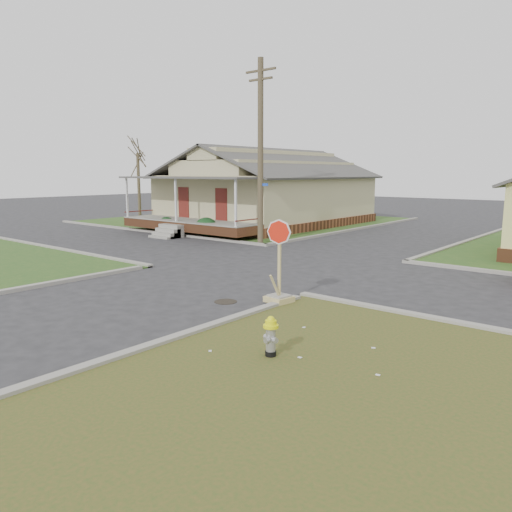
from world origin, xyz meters
The scene contains 12 objects.
ground centered at (0.00, 0.00, 0.00)m, with size 120.00×120.00×0.00m, color #262628.
verge_near_right centered at (10.00, -5.50, 0.03)m, with size 13.00×14.00×0.05m, color #30481A.
verge_far_left centered at (-13.00, 18.00, 0.03)m, with size 19.00×19.00×0.05m, color #274C1B.
curbs centered at (0.00, 5.00, 0.00)m, with size 80.00×40.00×0.12m, color gray, non-canonical shape.
manhole centered at (2.20, -0.50, 0.01)m, with size 0.64×0.64×0.01m, color black.
corner_house centered at (-10.00, 16.68, 2.28)m, with size 10.10×15.50×5.30m.
utility_pole centered at (-4.20, 8.90, 4.66)m, with size 1.80×0.28×9.00m.
tree_far_left centered at (-18.00, 12.00, 2.50)m, with size 0.22×0.22×4.90m, color #443827.
fire_hydrant centered at (5.83, -3.09, 0.49)m, with size 0.30×0.30×0.81m.
stop_sign centered at (3.46, 0.31, 0.55)m, with size 0.65×0.64×2.30m.
hedge_left centered at (-11.75, 9.20, 0.53)m, with size 1.26×1.03×0.96m, color #123318.
hedge_right centered at (-8.37, 9.21, 0.59)m, with size 1.40×1.15×1.07m, color #123318.
Camera 1 is at (11.54, -10.43, 3.59)m, focal length 35.00 mm.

